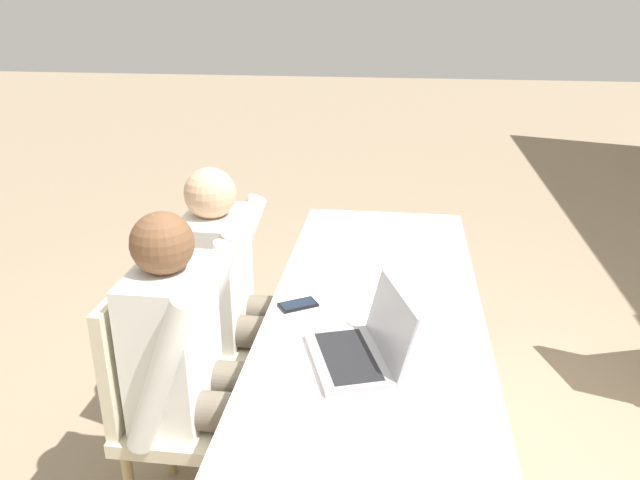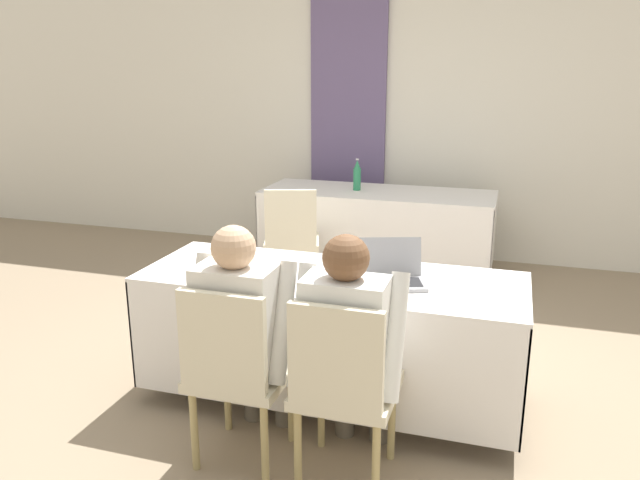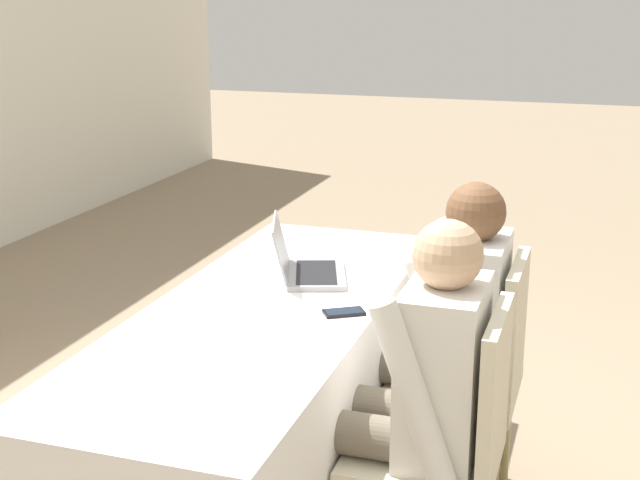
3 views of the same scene
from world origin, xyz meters
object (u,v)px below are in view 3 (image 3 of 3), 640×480
at_px(laptop, 306,267).
at_px(person_checkered_shirt, 416,385).
at_px(chair_near_right, 476,371).
at_px(cell_phone, 344,312).
at_px(chair_near_left, 449,439).
at_px(person_white_shirt, 448,324).

height_order(laptop, person_checkered_shirt, person_checkered_shirt).
height_order(laptop, chair_near_right, laptop).
xyz_separation_m(cell_phone, chair_near_right, (0.24, -0.41, -0.25)).
xyz_separation_m(chair_near_left, chair_near_right, (0.51, 0.00, 0.00)).
xyz_separation_m(laptop, chair_near_left, (-0.59, -0.65, -0.29)).
xyz_separation_m(chair_near_right, person_white_shirt, (0.00, 0.10, 0.16)).
height_order(laptop, person_white_shirt, person_white_shirt).
bearing_deg(chair_near_right, person_checkered_shirt, -11.49).
bearing_deg(laptop, person_checkered_shirt, -156.16).
relative_size(person_checkered_shirt, person_white_shirt, 1.00).
distance_m(laptop, chair_near_left, 0.92).
height_order(chair_near_right, person_white_shirt, person_white_shirt).
distance_m(cell_phone, chair_near_right, 0.54).
bearing_deg(chair_near_left, person_checkered_shirt, -90.00).
height_order(laptop, cell_phone, laptop).
height_order(cell_phone, person_checkered_shirt, person_checkered_shirt).
bearing_deg(person_white_shirt, cell_phone, -51.92).
height_order(cell_phone, chair_near_right, chair_near_right).
height_order(cell_phone, chair_near_left, chair_near_left).
xyz_separation_m(chair_near_right, person_checkered_shirt, (-0.51, 0.10, 0.16)).
bearing_deg(chair_near_right, laptop, -97.02).
relative_size(cell_phone, person_white_shirt, 0.13).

